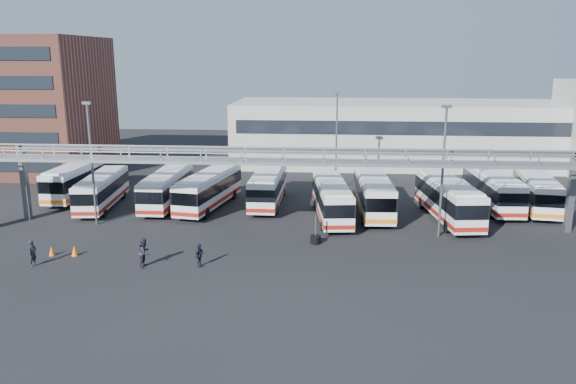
# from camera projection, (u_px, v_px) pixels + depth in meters

# --- Properties ---
(ground) EXTENTS (140.00, 140.00, 0.00)m
(ground) POSITION_uv_depth(u_px,v_px,m) (277.00, 264.00, 38.07)
(ground) COLOR black
(ground) RESTS_ON ground
(gantry) EXTENTS (51.40, 5.15, 7.10)m
(gantry) POSITION_uv_depth(u_px,v_px,m) (285.00, 168.00, 42.46)
(gantry) COLOR #95989D
(gantry) RESTS_ON ground
(apartment_building) EXTENTS (18.00, 15.00, 16.00)m
(apartment_building) POSITION_uv_depth(u_px,v_px,m) (22.00, 105.00, 67.85)
(apartment_building) COLOR brown
(apartment_building) RESTS_ON ground
(warehouse) EXTENTS (42.00, 14.00, 8.00)m
(warehouse) POSITION_uv_depth(u_px,v_px,m) (397.00, 133.00, 73.02)
(warehouse) COLOR #9E9E99
(warehouse) RESTS_ON ground
(light_pole_left) EXTENTS (0.70, 0.35, 10.21)m
(light_pole_left) POSITION_uv_depth(u_px,v_px,m) (91.00, 157.00, 45.69)
(light_pole_left) COLOR #4C4F54
(light_pole_left) RESTS_ON ground
(light_pole_mid) EXTENTS (0.70, 0.35, 10.21)m
(light_pole_mid) POSITION_uv_depth(u_px,v_px,m) (443.00, 164.00, 42.58)
(light_pole_mid) COLOR #4C4F54
(light_pole_mid) RESTS_ON ground
(light_pole_back) EXTENTS (0.70, 0.35, 10.21)m
(light_pole_back) POSITION_uv_depth(u_px,v_px,m) (336.00, 136.00, 57.72)
(light_pole_back) COLOR #4C4F54
(light_pole_back) RESTS_ON ground
(bus_0) EXTENTS (2.68, 11.15, 3.38)m
(bus_0) POSITION_uv_depth(u_px,v_px,m) (79.00, 178.00, 55.92)
(bus_0) COLOR silver
(bus_0) RESTS_ON ground
(bus_1) EXTENTS (3.34, 10.35, 3.09)m
(bus_1) POSITION_uv_depth(u_px,v_px,m) (102.00, 189.00, 52.00)
(bus_1) COLOR silver
(bus_1) RESTS_ON ground
(bus_2) EXTENTS (2.49, 10.68, 3.24)m
(bus_2) POSITION_uv_depth(u_px,v_px,m) (167.00, 187.00, 52.46)
(bus_2) COLOR silver
(bus_2) RESTS_ON ground
(bus_3) EXTENTS (4.38, 11.18, 3.31)m
(bus_3) POSITION_uv_depth(u_px,v_px,m) (209.00, 189.00, 51.77)
(bus_3) COLOR silver
(bus_3) RESTS_ON ground
(bus_4) EXTENTS (2.63, 10.87, 3.29)m
(bus_4) POSITION_uv_depth(u_px,v_px,m) (268.00, 185.00, 53.05)
(bus_4) COLOR silver
(bus_4) RESTS_ON ground
(bus_5) EXTENTS (3.72, 10.96, 3.26)m
(bus_5) POSITION_uv_depth(u_px,v_px,m) (332.00, 198.00, 48.35)
(bus_5) COLOR silver
(bus_5) RESTS_ON ground
(bus_6) EXTENTS (3.11, 11.44, 3.44)m
(bus_6) POSITION_uv_depth(u_px,v_px,m) (373.00, 192.00, 50.02)
(bus_6) COLOR silver
(bus_6) RESTS_ON ground
(bus_7) EXTENTS (4.05, 11.69, 3.48)m
(bus_7) POSITION_uv_depth(u_px,v_px,m) (448.00, 198.00, 47.90)
(bus_7) COLOR silver
(bus_7) RESTS_ON ground
(bus_8) EXTENTS (3.02, 11.27, 3.40)m
(bus_8) POSITION_uv_depth(u_px,v_px,m) (492.00, 188.00, 51.74)
(bus_8) COLOR silver
(bus_8) RESTS_ON ground
(bus_9) EXTENTS (3.99, 10.99, 3.26)m
(bus_9) POSITION_uv_depth(u_px,v_px,m) (536.00, 190.00, 51.30)
(bus_9) COLOR silver
(bus_9) RESTS_ON ground
(pedestrian_a) EXTENTS (0.56, 0.74, 1.82)m
(pedestrian_a) POSITION_uv_depth(u_px,v_px,m) (33.00, 253.00, 37.50)
(pedestrian_a) COLOR black
(pedestrian_a) RESTS_ON ground
(pedestrian_b) EXTENTS (0.88, 1.06, 1.97)m
(pedestrian_b) POSITION_uv_depth(u_px,v_px,m) (145.00, 252.00, 37.42)
(pedestrian_b) COLOR #23212E
(pedestrian_b) RESTS_ON ground
(pedestrian_d) EXTENTS (0.69, 1.01, 1.58)m
(pedestrian_d) POSITION_uv_depth(u_px,v_px,m) (199.00, 255.00, 37.43)
(pedestrian_d) COLOR black
(pedestrian_d) RESTS_ON ground
(cone_left) EXTENTS (0.54, 0.54, 0.68)m
(cone_left) POSITION_uv_depth(u_px,v_px,m) (52.00, 251.00, 39.63)
(cone_left) COLOR orange
(cone_left) RESTS_ON ground
(cone_right) EXTENTS (0.60, 0.60, 0.75)m
(cone_right) POSITION_uv_depth(u_px,v_px,m) (75.00, 251.00, 39.57)
(cone_right) COLOR orange
(cone_right) RESTS_ON ground
(tire_stack) EXTENTS (0.78, 0.78, 2.23)m
(tire_stack) POSITION_uv_depth(u_px,v_px,m) (316.00, 239.00, 42.15)
(tire_stack) COLOR black
(tire_stack) RESTS_ON ground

